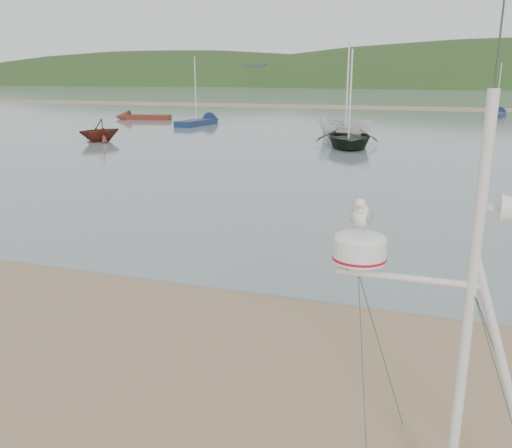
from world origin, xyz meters
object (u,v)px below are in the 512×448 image
(mast_rig, at_px, (452,398))
(boat_white, at_px, (346,110))
(boat_dark, at_px, (350,101))
(sailboat_blue_far, at_px, (498,114))
(boat_red, at_px, (99,120))
(dinghy_red_far, at_px, (136,117))
(sailboat_blue_near, at_px, (206,121))

(mast_rig, xyz_separation_m, boat_white, (-6.17, 31.39, 0.88))
(boat_dark, bearing_deg, sailboat_blue_far, 58.26)
(boat_dark, bearing_deg, boat_red, 176.03)
(mast_rig, distance_m, dinghy_red_far, 51.90)
(mast_rig, xyz_separation_m, dinghy_red_far, (-28.97, 43.05, -0.97))
(boat_dark, xyz_separation_m, dinghy_red_far, (-23.47, 14.64, -2.53))
(mast_rig, bearing_deg, sailboat_blue_far, 84.48)
(dinghy_red_far, bearing_deg, boat_white, -27.10)
(dinghy_red_far, bearing_deg, mast_rig, -56.07)
(boat_red, distance_m, dinghy_red_far, 18.35)
(boat_red, distance_m, boat_white, 16.47)
(boat_dark, xyz_separation_m, sailboat_blue_near, (-14.86, 12.25, -2.52))
(mast_rig, xyz_separation_m, boat_red, (-21.79, 26.20, 0.22))
(mast_rig, relative_size, sailboat_blue_near, 0.80)
(sailboat_blue_far, distance_m, dinghy_red_far, 38.24)
(boat_dark, bearing_deg, sailboat_blue_near, 128.79)
(mast_rig, distance_m, sailboat_blue_far, 59.44)
(boat_red, bearing_deg, dinghy_red_far, 140.90)
(sailboat_blue_near, bearing_deg, boat_dark, -39.50)
(boat_red, relative_size, boat_white, 0.68)
(sailboat_blue_far, bearing_deg, boat_dark, -110.03)
(sailboat_blue_far, bearing_deg, sailboat_blue_near, -144.65)
(boat_white, relative_size, dinghy_red_far, 0.72)
(mast_rig, bearing_deg, dinghy_red_far, 123.93)
(sailboat_blue_near, distance_m, dinghy_red_far, 8.94)
(boat_red, relative_size, sailboat_blue_near, 0.44)
(mast_rig, height_order, sailboat_blue_far, sailboat_blue_far)
(dinghy_red_far, bearing_deg, boat_dark, -31.94)
(boat_dark, xyz_separation_m, boat_red, (-16.30, -2.21, -1.34))
(boat_red, distance_m, sailboat_blue_far, 42.94)
(boat_red, xyz_separation_m, dinghy_red_far, (-7.17, 16.85, -1.19))
(boat_dark, relative_size, sailboat_blue_near, 0.86)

